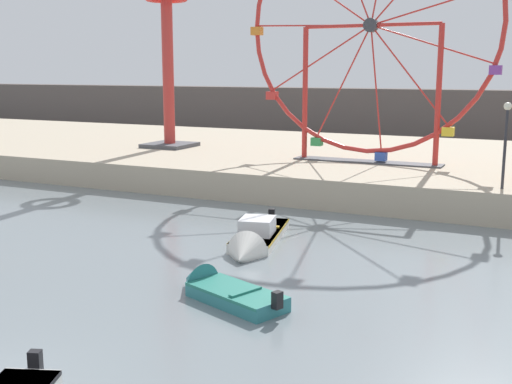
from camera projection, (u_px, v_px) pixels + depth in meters
quay_promenade at (380, 165)px, 37.90m from camera, size 110.00×20.97×1.38m
distant_town_skyline at (453, 113)px, 60.01m from camera, size 140.00×3.00×4.40m
motorboat_teal_painted at (220, 290)px, 17.72m from camera, size 3.82×2.41×1.17m
motorboat_white_red_stripe at (254, 240)px, 22.69m from camera, size 2.65×5.69×1.45m
ferris_wheel_red_frame at (371, 29)px, 32.66m from camera, size 13.19×1.20×13.51m
drop_tower_red_tower at (167, 26)px, 39.40m from camera, size 2.80×2.80×16.28m
promenade_lamp_near at (506, 132)px, 25.91m from camera, size 0.32×0.32×3.51m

